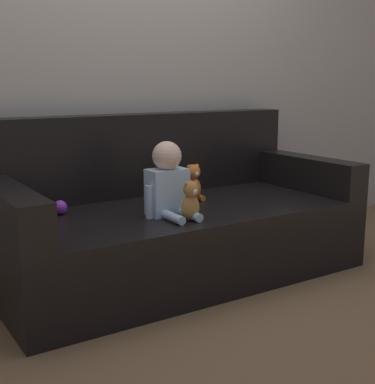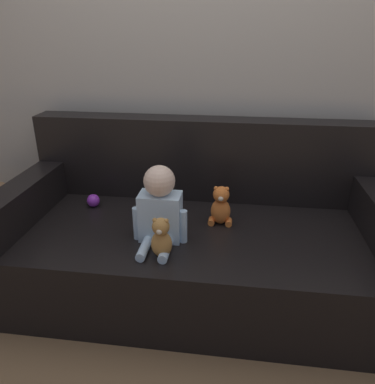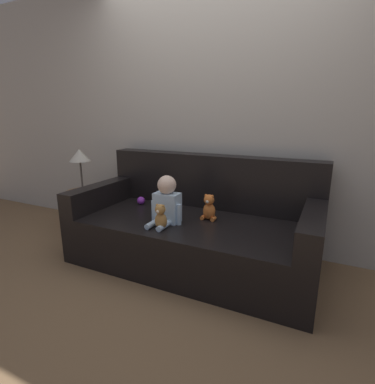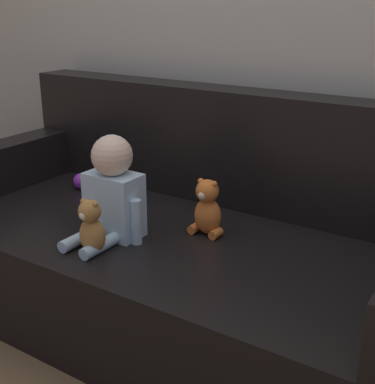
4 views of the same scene
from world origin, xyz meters
name	(u,v)px [view 1 (image 1 of 4)]	position (x,y,z in m)	size (l,w,h in m)	color
ground_plane	(178,274)	(0.00, 0.00, 0.00)	(12.00, 12.00, 0.00)	brown
wall_back	(129,51)	(0.00, 0.58, 1.30)	(8.00, 0.05, 2.60)	#ADA89E
couch	(172,221)	(0.00, 0.07, 0.30)	(2.07, 0.99, 0.91)	black
person_baby	(168,182)	(-0.16, -0.16, 0.59)	(0.28, 0.31, 0.39)	silver
teddy_bear_brown	(191,201)	(-0.12, -0.32, 0.51)	(0.10, 0.09, 0.21)	#AD7A3D
plush_toy_side	(193,184)	(0.13, 0.05, 0.52)	(0.13, 0.10, 0.22)	orange
toy_ball	(60,207)	(-0.64, 0.16, 0.45)	(0.08, 0.08, 0.08)	purple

